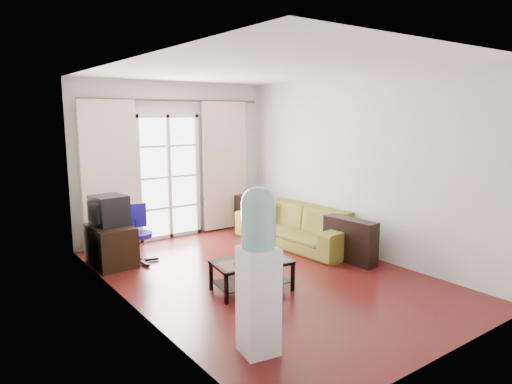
% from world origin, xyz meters
% --- Properties ---
extents(floor, '(5.20, 5.20, 0.00)m').
position_xyz_m(floor, '(0.00, 0.00, 0.00)').
color(floor, '#571714').
rests_on(floor, ground).
extents(ceiling, '(5.20, 5.20, 0.00)m').
position_xyz_m(ceiling, '(0.00, 0.00, 2.70)').
color(ceiling, white).
rests_on(ceiling, wall_back).
extents(wall_back, '(3.60, 0.02, 2.70)m').
position_xyz_m(wall_back, '(0.00, 2.60, 1.35)').
color(wall_back, silver).
rests_on(wall_back, floor).
extents(wall_front, '(3.60, 0.02, 2.70)m').
position_xyz_m(wall_front, '(0.00, -2.60, 1.35)').
color(wall_front, silver).
rests_on(wall_front, floor).
extents(wall_left, '(0.02, 5.20, 2.70)m').
position_xyz_m(wall_left, '(-1.80, 0.00, 1.35)').
color(wall_left, silver).
rests_on(wall_left, floor).
extents(wall_right, '(0.02, 5.20, 2.70)m').
position_xyz_m(wall_right, '(1.80, 0.00, 1.35)').
color(wall_right, silver).
rests_on(wall_right, floor).
extents(french_door, '(1.16, 0.06, 2.15)m').
position_xyz_m(french_door, '(-0.15, 2.54, 1.07)').
color(french_door, white).
rests_on(french_door, wall_back).
extents(curtain_rod, '(3.30, 0.04, 0.04)m').
position_xyz_m(curtain_rod, '(0.00, 2.50, 2.38)').
color(curtain_rod, '#4C3F2D').
rests_on(curtain_rod, wall_back).
extents(curtain_left, '(0.90, 0.07, 2.35)m').
position_xyz_m(curtain_left, '(-1.20, 2.48, 1.20)').
color(curtain_left, '#F1E0C2').
rests_on(curtain_left, curtain_rod).
extents(curtain_right, '(0.90, 0.07, 2.35)m').
position_xyz_m(curtain_right, '(0.95, 2.48, 1.20)').
color(curtain_right, '#F1E0C2').
rests_on(curtain_right, curtain_rod).
extents(radiator, '(0.64, 0.12, 0.64)m').
position_xyz_m(radiator, '(0.80, 2.50, 0.33)').
color(radiator, gray).
rests_on(radiator, floor).
extents(sofa, '(2.33, 1.15, 0.65)m').
position_xyz_m(sofa, '(1.32, 0.87, 0.33)').
color(sofa, olive).
rests_on(sofa, floor).
extents(coffee_table, '(1.02, 0.68, 0.38)m').
position_xyz_m(coffee_table, '(-0.44, -0.32, 0.25)').
color(coffee_table, silver).
rests_on(coffee_table, floor).
extents(bowl, '(0.31, 0.31, 0.06)m').
position_xyz_m(bowl, '(-0.61, -0.45, 0.41)').
color(bowl, '#318738').
rests_on(bowl, coffee_table).
extents(book, '(0.41, 0.41, 0.02)m').
position_xyz_m(book, '(-0.62, -0.40, 0.39)').
color(book, maroon).
rests_on(book, coffee_table).
extents(remote, '(0.19, 0.06, 0.02)m').
position_xyz_m(remote, '(-0.29, -0.43, 0.39)').
color(remote, black).
rests_on(remote, coffee_table).
extents(tv_stand, '(0.54, 0.80, 0.58)m').
position_xyz_m(tv_stand, '(-1.51, 1.67, 0.29)').
color(tv_stand, black).
rests_on(tv_stand, floor).
extents(crt_tv, '(0.52, 0.52, 0.43)m').
position_xyz_m(crt_tv, '(-1.50, 1.72, 0.79)').
color(crt_tv, black).
rests_on(crt_tv, tv_stand).
extents(task_chair, '(0.68, 0.68, 0.85)m').
position_xyz_m(task_chair, '(-1.15, 1.55, 0.25)').
color(task_chair, black).
rests_on(task_chair, floor).
extents(water_cooler, '(0.37, 0.36, 1.54)m').
position_xyz_m(water_cooler, '(-1.25, -1.56, 0.81)').
color(water_cooler, white).
rests_on(water_cooler, floor).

